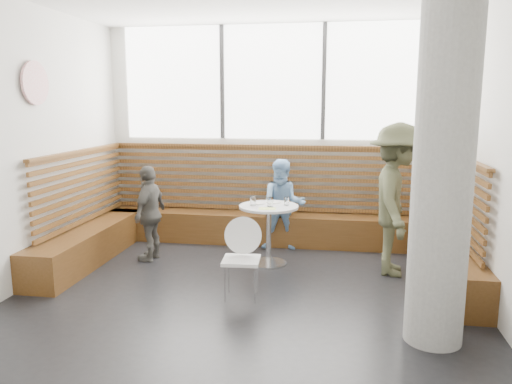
% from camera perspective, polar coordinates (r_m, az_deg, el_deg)
% --- Properties ---
extents(room, '(5.00, 5.00, 3.20)m').
position_cam_1_polar(room, '(5.06, -1.83, 4.75)').
color(room, silver).
rests_on(room, ground).
extents(booth, '(5.00, 2.50, 1.44)m').
position_cam_1_polar(booth, '(6.98, 1.03, -3.68)').
color(booth, '#492D12').
rests_on(booth, ground).
extents(concrete_column, '(0.50, 0.50, 3.20)m').
position_cam_1_polar(concrete_column, '(4.45, 20.67, 3.34)').
color(concrete_column, gray).
rests_on(concrete_column, ground).
extents(wall_art, '(0.03, 0.50, 0.50)m').
position_cam_1_polar(wall_art, '(6.35, -23.94, 11.32)').
color(wall_art, white).
rests_on(wall_art, room).
extents(cafe_table, '(0.76, 0.76, 0.78)m').
position_cam_1_polar(cafe_table, '(6.43, 1.45, -3.48)').
color(cafe_table, silver).
rests_on(cafe_table, ground).
extents(cafe_chair, '(0.41, 0.40, 0.85)m').
position_cam_1_polar(cafe_chair, '(5.41, -1.56, -6.80)').
color(cafe_chair, white).
rests_on(cafe_chair, ground).
extents(adult_man, '(0.78, 1.25, 1.85)m').
position_cam_1_polar(adult_man, '(6.25, 15.78, -0.84)').
color(adult_man, '#464931').
rests_on(adult_man, ground).
extents(child_back, '(0.68, 0.56, 1.30)m').
position_cam_1_polar(child_back, '(7.07, 3.13, -1.51)').
color(child_back, '#7EABDB').
rests_on(child_back, ground).
extents(child_left, '(0.38, 0.77, 1.27)m').
position_cam_1_polar(child_left, '(6.77, -12.02, -2.37)').
color(child_left, '#55534D').
rests_on(child_left, ground).
extents(plate_near, '(0.19, 0.19, 0.01)m').
position_cam_1_polar(plate_near, '(6.49, 0.24, -1.28)').
color(plate_near, white).
rests_on(plate_near, cafe_table).
extents(plate_far, '(0.20, 0.20, 0.01)m').
position_cam_1_polar(plate_far, '(6.56, 2.00, -1.17)').
color(plate_far, white).
rests_on(plate_far, cafe_table).
extents(glass_left, '(0.08, 0.08, 0.12)m').
position_cam_1_polar(glass_left, '(6.37, -0.34, -1.03)').
color(glass_left, white).
rests_on(glass_left, cafe_table).
extents(glass_mid, '(0.08, 0.08, 0.12)m').
position_cam_1_polar(glass_mid, '(6.30, 1.63, -1.14)').
color(glass_mid, white).
rests_on(glass_mid, cafe_table).
extents(glass_right, '(0.07, 0.07, 0.10)m').
position_cam_1_polar(glass_right, '(6.41, 3.51, -1.05)').
color(glass_right, white).
rests_on(glass_right, cafe_table).
extents(menu_card, '(0.22, 0.16, 0.00)m').
position_cam_1_polar(menu_card, '(6.18, 1.29, -1.92)').
color(menu_card, '#A5C64C').
rests_on(menu_card, cafe_table).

